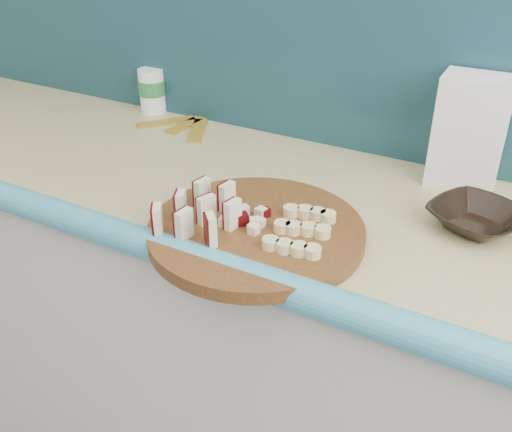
% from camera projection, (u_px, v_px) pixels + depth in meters
% --- Properties ---
extents(kitchen_counter, '(2.20, 0.63, 0.91)m').
position_uv_depth(kitchen_counter, '(214.00, 327.00, 1.50)').
color(kitchen_counter, beige).
rests_on(kitchen_counter, ground).
extents(backsplash, '(2.20, 0.02, 0.50)m').
position_uv_depth(backsplash, '(268.00, 33.00, 1.37)').
color(backsplash, teal).
rests_on(backsplash, kitchen_counter).
extents(cutting_board, '(0.46, 0.46, 0.02)m').
position_uv_depth(cutting_board, '(256.00, 231.00, 1.04)').
color(cutting_board, '#45240E').
rests_on(cutting_board, kitchen_counter).
extents(apple_wedges, '(0.13, 0.17, 0.05)m').
position_uv_depth(apple_wedges, '(200.00, 211.00, 1.02)').
color(apple_wedges, beige).
rests_on(apple_wedges, cutting_board).
extents(apple_chunks, '(0.06, 0.07, 0.02)m').
position_uv_depth(apple_chunks, '(243.00, 219.00, 1.03)').
color(apple_chunks, '#FEF5CB').
rests_on(apple_chunks, cutting_board).
extents(banana_slices, '(0.12, 0.16, 0.02)m').
position_uv_depth(banana_slices, '(302.00, 229.00, 1.00)').
color(banana_slices, '#E1CE89').
rests_on(banana_slices, cutting_board).
extents(brown_bowl, '(0.22, 0.22, 0.04)m').
position_uv_depth(brown_bowl, '(477.00, 218.00, 1.06)').
color(brown_bowl, black).
rests_on(brown_bowl, kitchen_counter).
extents(flour_bag, '(0.14, 0.10, 0.23)m').
position_uv_depth(flour_bag, '(469.00, 132.00, 1.17)').
color(flour_bag, white).
rests_on(flour_bag, kitchen_counter).
extents(canister, '(0.07, 0.07, 0.12)m').
position_uv_depth(canister, '(152.00, 90.00, 1.59)').
color(canister, white).
rests_on(canister, kitchen_counter).
extents(banana_peel, '(0.22, 0.19, 0.01)m').
position_uv_depth(banana_peel, '(184.00, 125.00, 1.52)').
color(banana_peel, '#B49222').
rests_on(banana_peel, kitchen_counter).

